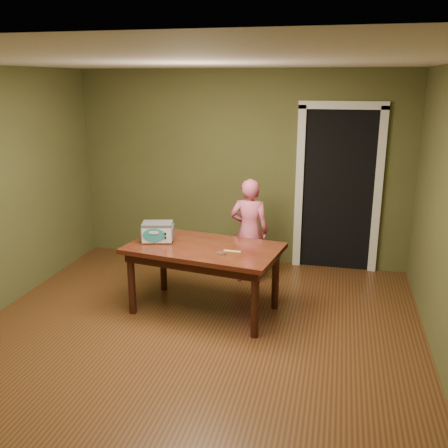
% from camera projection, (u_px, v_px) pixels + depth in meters
% --- Properties ---
extents(floor, '(5.00, 5.00, 0.00)m').
position_uv_depth(floor, '(188.00, 347.00, 4.75)').
color(floor, brown).
rests_on(floor, ground).
extents(room_shell, '(4.52, 5.02, 2.61)m').
position_uv_depth(room_shell, '(184.00, 170.00, 4.28)').
color(room_shell, brown).
rests_on(room_shell, ground).
extents(doorway, '(1.10, 0.66, 2.25)m').
position_uv_depth(doorway, '(338.00, 187.00, 6.78)').
color(doorway, black).
rests_on(doorway, ground).
extents(dining_table, '(1.72, 1.14, 0.75)m').
position_uv_depth(dining_table, '(204.00, 255.00, 5.33)').
color(dining_table, '#3A120D').
rests_on(dining_table, floor).
extents(toy_oven, '(0.39, 0.30, 0.21)m').
position_uv_depth(toy_oven, '(158.00, 231.00, 5.43)').
color(toy_oven, '#4C4F54').
rests_on(toy_oven, dining_table).
extents(baking_pan, '(0.10, 0.10, 0.02)m').
position_uv_depth(baking_pan, '(221.00, 253.00, 5.05)').
color(baking_pan, silver).
rests_on(baking_pan, dining_table).
extents(spatula, '(0.18, 0.03, 0.01)m').
position_uv_depth(spatula, '(232.00, 251.00, 5.13)').
color(spatula, '#F1D968').
rests_on(spatula, dining_table).
extents(child, '(0.49, 0.33, 1.31)m').
position_uv_depth(child, '(249.00, 231.00, 6.15)').
color(child, '#EF6288').
rests_on(child, floor).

